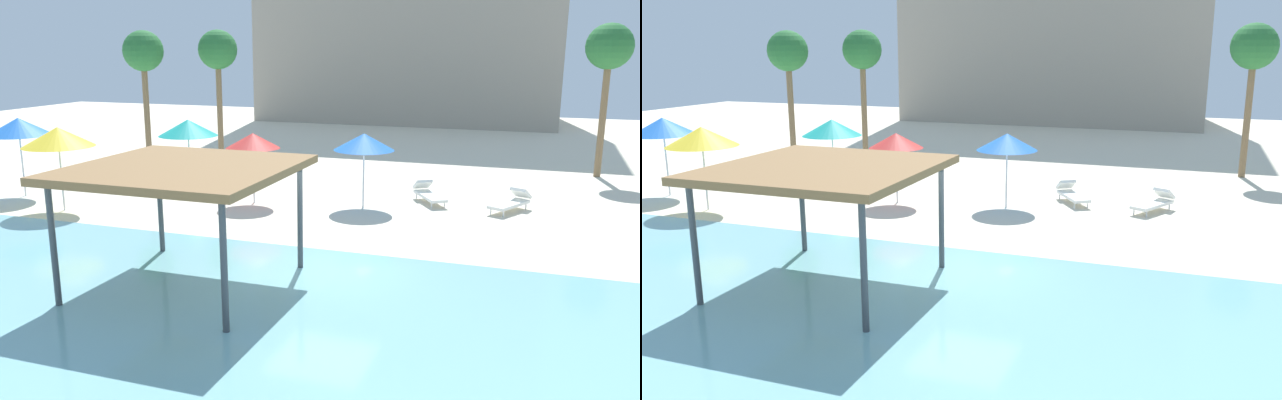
% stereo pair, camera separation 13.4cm
% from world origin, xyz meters
% --- Properties ---
extents(ground_plane, '(80.00, 80.00, 0.00)m').
position_xyz_m(ground_plane, '(0.00, 0.00, 0.00)').
color(ground_plane, beige).
extents(lagoon_water, '(44.00, 13.50, 0.04)m').
position_xyz_m(lagoon_water, '(0.00, -5.25, 0.02)').
color(lagoon_water, '#7AB7C1').
rests_on(lagoon_water, ground).
extents(shade_pavilion, '(4.73, 4.73, 2.88)m').
position_xyz_m(shade_pavilion, '(-2.58, -2.10, 2.72)').
color(shade_pavilion, '#42474C').
rests_on(shade_pavilion, ground).
extents(beach_umbrella_teal_1, '(2.40, 2.40, 2.60)m').
position_xyz_m(beach_umbrella_teal_1, '(-8.69, 8.34, 2.27)').
color(beach_umbrella_teal_1, silver).
rests_on(beach_umbrella_teal_1, ground).
extents(beach_umbrella_blue_2, '(2.10, 2.10, 2.58)m').
position_xyz_m(beach_umbrella_blue_2, '(-0.83, 6.70, 2.29)').
color(beach_umbrella_blue_2, silver).
rests_on(beach_umbrella_blue_2, ground).
extents(beach_umbrella_blue_3, '(2.34, 2.34, 2.93)m').
position_xyz_m(beach_umbrella_blue_3, '(-13.29, 4.15, 2.60)').
color(beach_umbrella_blue_3, silver).
rests_on(beach_umbrella_blue_3, ground).
extents(beach_umbrella_yellow_4, '(2.39, 2.39, 2.86)m').
position_xyz_m(beach_umbrella_yellow_4, '(-10.38, 2.84, 2.53)').
color(beach_umbrella_yellow_4, silver).
rests_on(beach_umbrella_yellow_4, ground).
extents(beach_umbrella_red_5, '(1.93, 1.93, 2.51)m').
position_xyz_m(beach_umbrella_red_5, '(-4.69, 6.00, 2.24)').
color(beach_umbrella_red_5, silver).
rests_on(beach_umbrella_red_5, ground).
extents(lounge_chair_1, '(1.40, 1.96, 0.74)m').
position_xyz_m(lounge_chair_1, '(4.11, 7.78, 0.33)').
color(lounge_chair_1, white).
rests_on(lounge_chair_1, ground).
extents(lounge_chair_2, '(1.52, 1.92, 0.74)m').
position_xyz_m(lounge_chair_2, '(1.20, 8.12, 0.33)').
color(lounge_chair_2, white).
rests_on(lounge_chair_2, ground).
extents(palm_tree_0, '(1.90, 1.90, 6.43)m').
position_xyz_m(palm_tree_0, '(7.23, 15.25, 5.32)').
color(palm_tree_0, brown).
rests_on(palm_tree_0, ground).
extents(palm_tree_1, '(1.90, 1.90, 6.28)m').
position_xyz_m(palm_tree_1, '(-10.31, 14.13, 5.17)').
color(palm_tree_1, brown).
rests_on(palm_tree_1, ground).
extents(palm_tree_3, '(1.90, 1.90, 6.22)m').
position_xyz_m(palm_tree_3, '(-13.08, 11.98, 5.12)').
color(palm_tree_3, brown).
rests_on(palm_tree_3, ground).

